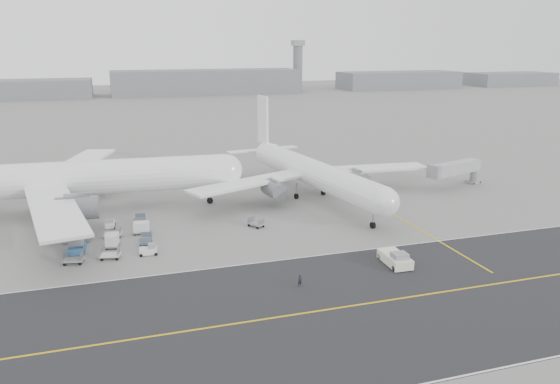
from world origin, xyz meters
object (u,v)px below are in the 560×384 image
object	(u,v)px
airliner_b	(311,172)
control_tower	(298,65)
pushback_tug	(396,259)
ground_crew_a	(300,281)
jet_bridge	(455,169)
airliner_a	(66,179)

from	to	relation	value
airliner_b	control_tower	bearing A→B (deg)	62.49
pushback_tug	ground_crew_a	bearing A→B (deg)	-168.25
control_tower	airliner_b	xyz separation A→B (m)	(-80.28, -238.02, -11.03)
airliner_b	jet_bridge	world-z (taller)	airliner_b
airliner_a	pushback_tug	distance (m)	59.31
airliner_b	jet_bridge	bearing A→B (deg)	-12.13
control_tower	airliner_b	world-z (taller)	control_tower
control_tower	ground_crew_a	xyz separation A→B (m)	(-96.02, -276.16, -15.46)
jet_bridge	ground_crew_a	distance (m)	59.96
jet_bridge	pushback_tug	bearing A→B (deg)	-150.99
jet_bridge	airliner_a	bearing A→B (deg)	159.19
pushback_tug	jet_bridge	size ratio (longest dim) A/B	0.51
airliner_b	pushback_tug	distance (m)	35.80
airliner_b	pushback_tug	world-z (taller)	airliner_b
pushback_tug	control_tower	bearing A→B (deg)	75.34
airliner_b	ground_crew_a	bearing A→B (deg)	-121.30
airliner_a	airliner_b	bearing A→B (deg)	-90.60
airliner_a	jet_bridge	distance (m)	77.26
airliner_a	jet_bridge	size ratio (longest dim) A/B	4.27
control_tower	pushback_tug	world-z (taller)	control_tower
airliner_b	ground_crew_a	xyz separation A→B (m)	(-15.74, -38.14, -4.43)
airliner_a	ground_crew_a	world-z (taller)	airliner_a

